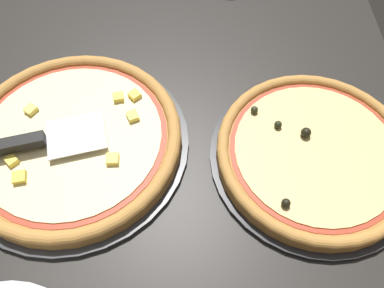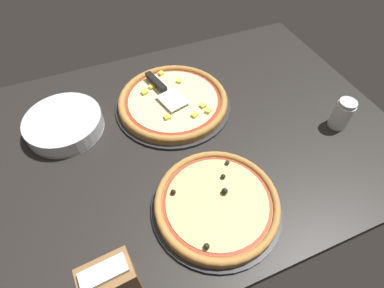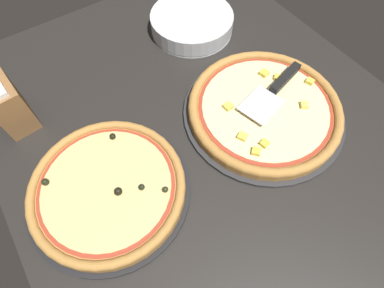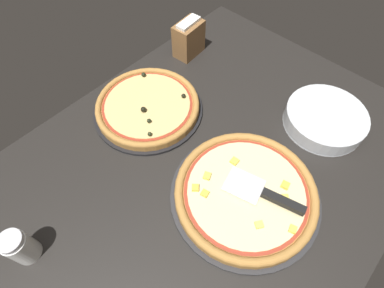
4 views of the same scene
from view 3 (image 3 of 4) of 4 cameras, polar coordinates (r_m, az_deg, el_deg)
name	(u,v)px [view 3 (image 3 of 4)]	position (r cm, az deg, el deg)	size (l,w,h in cm)	color
ground_plane	(219,146)	(77.33, 5.18, -0.46)	(138.67, 101.27, 3.60)	black
pizza_pan_front	(263,113)	(82.16, 13.36, 5.78)	(42.42, 42.42, 1.00)	#2D2D30
pizza_front	(265,108)	(80.53, 13.66, 6.64)	(39.87, 39.87, 3.41)	#B77F3D
pizza_pan_back	(110,191)	(71.81, -15.43, -8.64)	(37.20, 37.20, 1.00)	black
pizza_back	(107,188)	(69.89, -15.83, -7.98)	(34.97, 34.97, 4.32)	#B77F3D
serving_spatula	(279,85)	(83.03, 16.20, 10.74)	(10.49, 22.61, 2.00)	silver
plate_stack	(192,23)	(101.89, -0.03, 22.12)	(25.89, 25.89, 5.60)	silver
napkin_holder	(7,104)	(86.54, -31.73, 6.49)	(12.05, 8.23, 14.19)	olive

